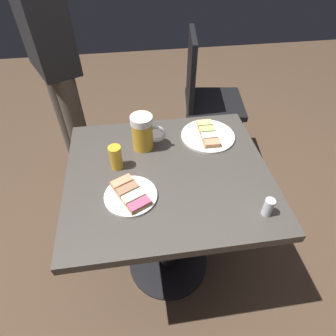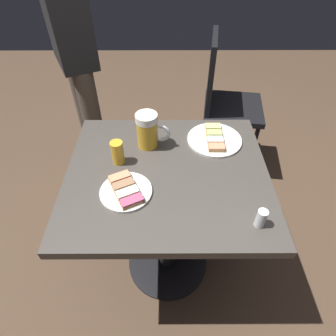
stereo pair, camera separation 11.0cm
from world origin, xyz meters
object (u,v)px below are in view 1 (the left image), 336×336
Objects in this scene: plate_far at (208,135)px; patron_standing at (49,47)px; beer_mug at (143,132)px; beer_glass_small at (116,157)px; salt_shaker at (268,207)px; cafe_chair at (205,95)px; plate_near at (131,195)px.

patron_standing reaches higher than plate_far.
patron_standing is (0.55, 0.41, 0.16)m from beer_mug.
patron_standing is (0.66, 0.29, 0.19)m from beer_glass_small.
salt_shaker is at bearing 13.93° from patron_standing.
beer_glass_small is at bearing 58.57° from salt_shaker.
cafe_chair is (0.80, -0.57, -0.24)m from beer_glass_small.
patron_standing is (0.52, 0.70, 0.23)m from plate_far.
beer_glass_small is (-0.11, 0.12, -0.03)m from beer_mug.
plate_near is 0.92m from patron_standing.
salt_shaker is 0.07× the size of cafe_chair.
plate_far is 0.30m from beer_mug.
beer_mug is 0.16m from beer_glass_small.
salt_shaker is 1.12m from cafe_chair.
plate_far is 0.25× the size of cafe_chair.
cafe_chair reaches higher than salt_shaker.
beer_glass_small is at bearing 132.61° from beer_mug.
patron_standing is at bearing 22.45° from plate_near.
beer_glass_small is 1.01m from cafe_chair.
patron_standing reaches higher than beer_glass_small.
salt_shaker is at bearing 4.64° from cafe_chair.
beer_glass_small is at bearing 108.57° from plate_far.
plate_far is at bearing -5.69° from cafe_chair.
patron_standing is at bearing 24.09° from beer_glass_small.
beer_mug is 0.70m from patron_standing.
plate_far is 1.55× the size of beer_mug.
plate_far is at bearing 12.05° from salt_shaker.
cafe_chair is (0.96, -0.52, -0.20)m from plate_near.
plate_far is 0.71m from cafe_chair.
beer_glass_small is 0.06× the size of patron_standing.
salt_shaker is 1.26m from patron_standing.
plate_near is at bearing -20.33° from cafe_chair.
plate_near is 1.24× the size of beer_mug.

